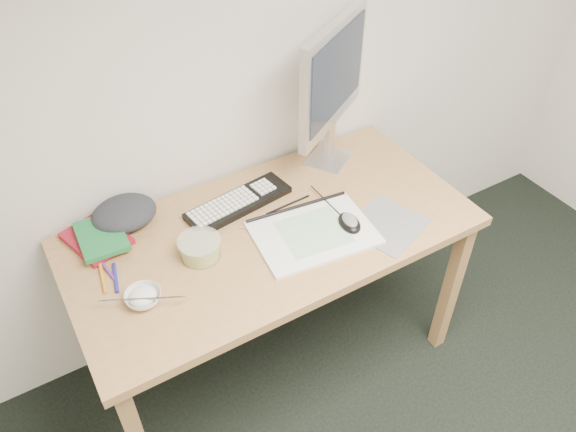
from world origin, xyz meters
name	(u,v)px	position (x,y,z in m)	size (l,w,h in m)	color
desk	(272,246)	(-0.13, 1.43, 0.67)	(1.40, 0.70, 0.75)	tan
mousepad	(387,225)	(0.22, 1.24, 0.75)	(0.24, 0.22, 0.00)	slate
sketchpad	(313,233)	(-0.02, 1.33, 0.76)	(0.40, 0.29, 0.01)	white
keyboard	(239,203)	(-0.17, 1.60, 0.76)	(0.40, 0.13, 0.02)	black
monitor	(333,79)	(0.26, 1.67, 1.10)	(0.43, 0.28, 0.56)	silver
mouse	(350,220)	(0.10, 1.30, 0.78)	(0.07, 0.11, 0.04)	black
rice_bowl	(143,297)	(-0.62, 1.35, 0.77)	(0.11, 0.11, 0.03)	white
chopsticks	(142,299)	(-0.63, 1.32, 0.79)	(0.02, 0.02, 0.24)	#AAA9AC
fruit_tub	(200,248)	(-0.40, 1.44, 0.78)	(0.14, 0.14, 0.07)	#DFB94E
book_red	(97,239)	(-0.67, 1.68, 0.76)	(0.16, 0.21, 0.02)	maroon
book_green	(101,236)	(-0.66, 1.66, 0.78)	(0.15, 0.20, 0.02)	#1B6F37
cloth_lump	(124,213)	(-0.55, 1.72, 0.79)	(0.19, 0.16, 0.08)	#292C32
pencil_pink	(269,216)	(-0.11, 1.49, 0.75)	(0.01, 0.01, 0.19)	#D26992
pencil_tan	(264,229)	(-0.16, 1.44, 0.75)	(0.01, 0.01, 0.17)	tan
pencil_black	(288,205)	(-0.02, 1.51, 0.75)	(0.01, 0.01, 0.18)	black
marker_blue	(116,278)	(-0.67, 1.48, 0.76)	(0.01, 0.01, 0.13)	#1C1D9C
marker_orange	(103,278)	(-0.70, 1.50, 0.76)	(0.01, 0.01, 0.13)	orange
marker_purple	(108,270)	(-0.68, 1.52, 0.76)	(0.01, 0.01, 0.11)	#65278F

